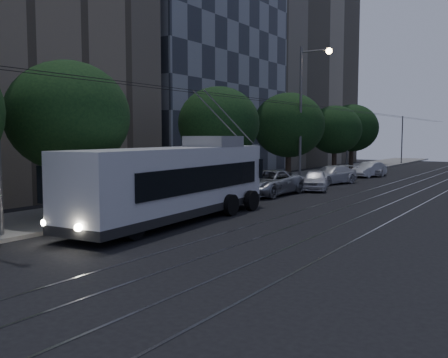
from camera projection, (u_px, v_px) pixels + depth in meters
The scene contains 19 objects.
ground at pixel (202, 237), 17.70m from camera, with size 120.00×120.00×0.00m, color black.
sidewalk at pixel (274, 181), 38.46m from camera, with size 5.00×90.00×0.15m, color slate.
tram_rails at pixel (409, 190), 33.01m from camera, with size 4.52×90.00×0.02m.
overhead_wires at pixel (305, 137), 36.79m from camera, with size 2.23×90.00×6.00m.
building_glass_mid at pixel (173, 27), 45.24m from camera, with size 14.40×18.40×26.80m.
building_tan_far at pixel (275, 23), 61.56m from camera, with size 14.40×22.40×34.80m.
trolleybus at pixel (177, 182), 20.99m from camera, with size 3.37×12.06×5.63m.
pickup_silver at pixel (268, 183), 30.13m from camera, with size 2.51×5.45×1.51m, color #A7AAAF.
car_white_a at pixel (315, 180), 32.89m from camera, with size 1.59×3.95×1.35m, color silver.
car_white_b at pixel (331, 175), 37.11m from camera, with size 1.91×4.70×1.36m, color silver.
car_white_c at pixel (369, 170), 43.42m from camera, with size 1.37×3.92×1.29m, color silver.
car_white_d at pixel (376, 169), 44.41m from camera, with size 1.42×3.54×1.21m, color #AFAEB3.
tree_1 at pixel (68, 117), 21.15m from camera, with size 5.21×5.21×6.76m.
tree_2 at pixel (219, 124), 29.85m from camera, with size 4.90×4.90×6.52m.
tree_3 at pixel (289, 125), 38.96m from camera, with size 5.60×5.60×6.94m.
tree_4 at pixel (335, 130), 45.90m from camera, with size 4.93×4.93×6.36m.
tree_5 at pixel (352, 128), 51.31m from camera, with size 5.38×5.38×6.80m.
streetlamp_near at pixel (2, 55), 16.74m from camera, with size 2.53×0.44×10.51m.
streetlamp_far at pixel (306, 102), 36.13m from camera, with size 2.42×0.44×10.01m.
Camera 1 is at (10.21, -14.18, 3.61)m, focal length 40.00 mm.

